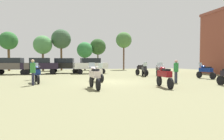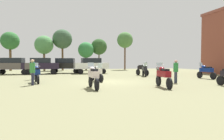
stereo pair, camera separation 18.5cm
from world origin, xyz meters
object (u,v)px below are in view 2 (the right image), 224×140
Objects in this scene: motorcycle_4 at (142,69)px; tree_4 at (86,50)px; tree_5 at (10,41)px; tree_6 at (44,45)px; person_1 at (32,70)px; car_1 at (65,64)px; motorcycle_1 at (37,73)px; motorcycle_2 at (144,70)px; motorcycle_9 at (163,75)px; tree_2 at (125,40)px; motorcycle_8 at (97,72)px; car_3 at (13,65)px; motorcycle_11 at (206,71)px; car_2 at (91,65)px; tree_7 at (62,39)px; motorcycle_6 at (159,69)px; person_3 at (176,70)px; car_4 at (41,65)px; person_2 at (33,68)px; motorcycle_3 at (93,76)px; tree_1 at (99,47)px.

tree_4 is (-4.66, 15.12, 2.88)m from motorcycle_4.
tree_6 is (5.53, -1.41, -0.66)m from tree_5.
car_1 is at bearing 154.83° from person_1.
motorcycle_2 is (10.13, 3.97, -0.01)m from motorcycle_1.
motorcycle_9 is 0.32× the size of tree_2.
motorcycle_8 is 0.48× the size of car_3.
motorcycle_4 is 18.85m from tree_6.
tree_5 is at bearing 129.58° from motorcycle_11.
motorcycle_11 is 0.49× the size of car_2.
motorcycle_11 is at bearing -66.89° from tree_4.
tree_7 is at bearing 72.55° from motorcycle_1.
car_2 is (-2.42, 14.64, 0.44)m from motorcycle_9.
tree_5 is (-18.65, 17.12, 4.25)m from motorcycle_6.
motorcycle_1 is at bearing 155.52° from motorcycle_9.
tree_6 is (-11.16, 22.05, 3.34)m from person_3.
tree_2 is (3.15, 16.97, 4.93)m from motorcycle_2.
car_4 reaches higher than motorcycle_8.
motorcycle_8 is 20.75m from tree_6.
motorcycle_4 is at bearing -72.86° from tree_4.
motorcycle_6 is at bearing -42.55° from tree_5.
car_3 is at bearing -67.92° from motorcycle_8.
car_1 is at bearing -67.97° from car_4.
motorcycle_9 is at bearing 86.99° from motorcycle_2.
person_1 is at bearing -178.90° from car_1.
motorcycle_6 is 1.02× the size of motorcycle_11.
tree_2 is at bearing -56.20° from car_4.
tree_4 reaches higher than motorcycle_1.
person_2 is at bearing 179.17° from car_4.
tree_5 is (-16.69, 23.46, 4.01)m from person_3.
car_1 is at bearing -140.96° from tree_2.
motorcycle_8 is at bearing 73.57° from motorcycle_3.
motorcycle_9 is at bearing 110.19° from motorcycle_8.
motorcycle_2 is at bearing 62.45° from motorcycle_4.
tree_2 is (11.19, 9.07, 4.47)m from car_1.
motorcycle_2 is 0.40× the size of tree_4.
tree_1 reaches higher than car_1.
person_2 is at bearing 117.53° from motorcycle_3.
motorcycle_3 reaches higher than motorcycle_2.
motorcycle_9 is 0.52× the size of car_4.
motorcycle_11 is at bearing -57.88° from tree_7.
car_3 is (-15.83, 6.74, 0.44)m from motorcycle_6.
tree_4 is at bearing 107.17° from motorcycle_11.
car_4 is at bearing -104.24° from tree_7.
person_2 is 23.48m from tree_2.
car_1 reaches higher than motorcycle_9.
car_4 is 0.75× the size of tree_1.
motorcycle_11 is 1.29× the size of person_1.
tree_2 is (8.87, 21.00, 4.93)m from motorcycle_8.
motorcycle_2 is 17.95m from tree_2.
person_1 is 4.18m from person_2.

